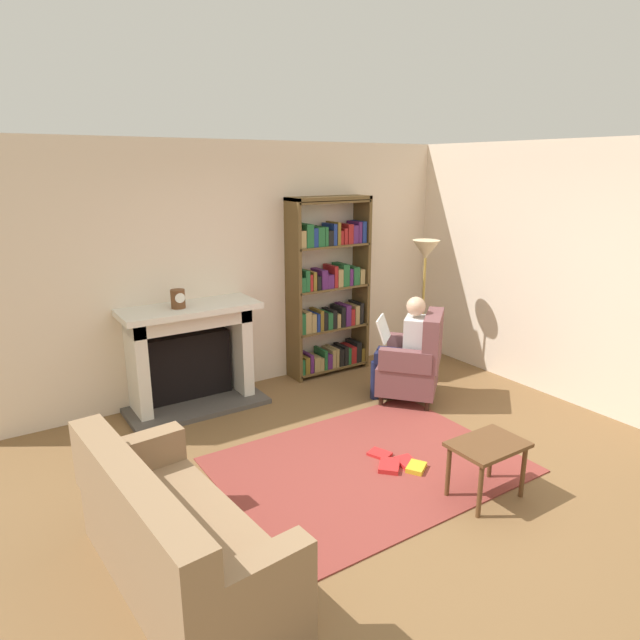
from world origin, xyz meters
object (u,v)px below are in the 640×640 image
Objects in this scene: fireplace at (190,352)px; sofa_floral at (174,541)px; mantel_clock at (178,299)px; bookshelf at (329,290)px; seated_reader at (405,344)px; armchair_reading at (415,363)px; side_table at (488,451)px; floor_lamp at (425,261)px.

fireplace is 2.68m from sofa_floral.
mantel_clock is at bearing -139.86° from fireplace.
fireplace is 0.67× the size of bookshelf.
sofa_floral is (-0.91, -2.37, -0.86)m from mantel_clock.
bookshelf is 1.22m from seated_reader.
side_table is (-0.78, -1.65, -0.04)m from armchair_reading.
bookshelf is 1.31× the size of floor_lamp.
armchair_reading is 0.61× the size of floor_lamp.
floor_lamp is (0.69, 0.64, 0.93)m from armchair_reading.
bookshelf is 1.20× the size of sofa_floral.
bookshelf is 1.39m from armchair_reading.
floor_lamp reaches higher than sofa_floral.
seated_reader is 1.20m from floor_lamp.
fireplace is 1.46× the size of armchair_reading.
armchair_reading is 3.32m from sofa_floral.
floor_lamp is at bearing -8.81° from mantel_clock.
mantel_clock is at bearing 116.71° from side_table.
bookshelf reaches higher than floor_lamp.
floor_lamp is (2.73, -0.54, 0.78)m from fireplace.
fireplace is 1.81m from bookshelf.
seated_reader reaches higher than armchair_reading.
seated_reader is (-0.08, 0.09, 0.20)m from armchair_reading.
bookshelf is (1.87, 0.14, -0.16)m from mantel_clock.
sofa_floral is (-3.06, -1.28, -0.10)m from armchair_reading.
floor_lamp is at bearing 57.29° from side_table.
seated_reader is (1.96, -1.10, 0.04)m from fireplace.
mantel_clock is 2.89m from floor_lamp.
seated_reader is at bearing -25.57° from mantel_clock.
floor_lamp reaches higher than armchair_reading.
sofa_floral is 4.34m from floor_lamp.
floor_lamp is (0.77, 0.55, 0.73)m from seated_reader.
seated_reader is 0.71× the size of floor_lamp.
armchair_reading is (2.16, -1.08, -0.76)m from mantel_clock.
sofa_floral is (-2.98, -1.37, -0.30)m from seated_reader.
side_table is 0.35× the size of floor_lamp.
seated_reader is at bearing -90.00° from armchair_reading.
fireplace is at bearing -178.86° from bookshelf.
fireplace reaches higher than armchair_reading.
fireplace is 0.63m from mantel_clock.
floor_lamp is (2.85, -0.44, 0.17)m from mantel_clock.
floor_lamp is (3.75, 1.92, 1.03)m from sofa_floral.
fireplace is at bearing 40.14° from mantel_clock.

